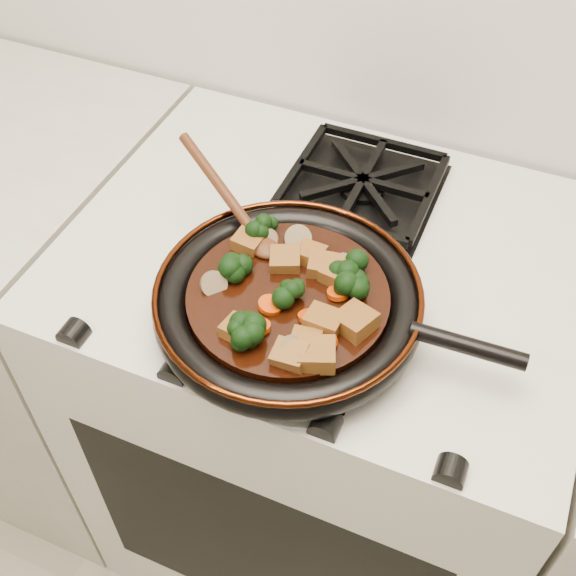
% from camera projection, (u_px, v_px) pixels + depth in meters
% --- Properties ---
extents(stove, '(0.76, 0.60, 0.90)m').
position_uv_depth(stove, '(320.00, 415.00, 1.38)').
color(stove, beige).
rests_on(stove, ground).
extents(burner_grate_front, '(0.23, 0.23, 0.03)m').
position_uv_depth(burner_grate_front, '(293.00, 312.00, 0.95)').
color(burner_grate_front, black).
rests_on(burner_grate_front, stove).
extents(burner_grate_back, '(0.23, 0.23, 0.03)m').
position_uv_depth(burner_grate_back, '(362.00, 185.00, 1.12)').
color(burner_grate_back, black).
rests_on(burner_grate_back, stove).
extents(skillet, '(0.47, 0.35, 0.05)m').
position_uv_depth(skillet, '(290.00, 302.00, 0.92)').
color(skillet, black).
rests_on(skillet, burner_grate_front).
extents(braising_sauce, '(0.26, 0.26, 0.02)m').
position_uv_depth(braising_sauce, '(288.00, 299.00, 0.92)').
color(braising_sauce, black).
rests_on(braising_sauce, skillet).
extents(tofu_cube_0, '(0.04, 0.04, 0.02)m').
position_uv_depth(tofu_cube_0, '(237.00, 329.00, 0.86)').
color(tofu_cube_0, brown).
rests_on(tofu_cube_0, braising_sauce).
extents(tofu_cube_1, '(0.06, 0.06, 0.03)m').
position_uv_depth(tofu_cube_1, '(317.00, 355.00, 0.84)').
color(tofu_cube_1, brown).
rests_on(tofu_cube_1, braising_sauce).
extents(tofu_cube_2, '(0.05, 0.05, 0.02)m').
position_uv_depth(tofu_cube_2, '(323.00, 266.00, 0.93)').
color(tofu_cube_2, brown).
rests_on(tofu_cube_2, braising_sauce).
extents(tofu_cube_3, '(0.04, 0.04, 0.02)m').
position_uv_depth(tofu_cube_3, '(248.00, 242.00, 0.96)').
color(tofu_cube_3, brown).
rests_on(tofu_cube_3, braising_sauce).
extents(tofu_cube_4, '(0.06, 0.06, 0.03)m').
position_uv_depth(tofu_cube_4, '(355.00, 322.00, 0.87)').
color(tofu_cube_4, brown).
rests_on(tofu_cube_4, braising_sauce).
extents(tofu_cube_5, '(0.05, 0.05, 0.02)m').
position_uv_depth(tofu_cube_5, '(338.00, 273.00, 0.92)').
color(tofu_cube_5, brown).
rests_on(tofu_cube_5, braising_sauce).
extents(tofu_cube_6, '(0.04, 0.04, 0.02)m').
position_uv_depth(tofu_cube_6, '(310.00, 254.00, 0.95)').
color(tofu_cube_6, brown).
rests_on(tofu_cube_6, braising_sauce).
extents(tofu_cube_7, '(0.04, 0.04, 0.02)m').
position_uv_depth(tofu_cube_7, '(305.00, 343.00, 0.85)').
color(tofu_cube_7, brown).
rests_on(tofu_cube_7, braising_sauce).
extents(tofu_cube_8, '(0.04, 0.04, 0.03)m').
position_uv_depth(tofu_cube_8, '(324.00, 322.00, 0.87)').
color(tofu_cube_8, brown).
rests_on(tofu_cube_8, braising_sauce).
extents(tofu_cube_9, '(0.05, 0.05, 0.03)m').
position_uv_depth(tofu_cube_9, '(285.00, 260.00, 0.94)').
color(tofu_cube_9, brown).
rests_on(tofu_cube_9, braising_sauce).
extents(tofu_cube_10, '(0.04, 0.04, 0.03)m').
position_uv_depth(tofu_cube_10, '(290.00, 356.00, 0.84)').
color(tofu_cube_10, brown).
rests_on(tofu_cube_10, braising_sauce).
extents(broccoli_floret_0, '(0.07, 0.07, 0.05)m').
position_uv_depth(broccoli_floret_0, '(286.00, 294.00, 0.90)').
color(broccoli_floret_0, black).
rests_on(broccoli_floret_0, braising_sauce).
extents(broccoli_floret_1, '(0.07, 0.08, 0.07)m').
position_uv_depth(broccoli_floret_1, '(231.00, 268.00, 0.93)').
color(broccoli_floret_1, black).
rests_on(broccoli_floret_1, braising_sauce).
extents(broccoli_floret_2, '(0.07, 0.07, 0.06)m').
position_uv_depth(broccoli_floret_2, '(244.00, 333.00, 0.86)').
color(broccoli_floret_2, black).
rests_on(broccoli_floret_2, braising_sauce).
extents(broccoli_floret_3, '(0.08, 0.08, 0.05)m').
position_uv_depth(broccoli_floret_3, '(246.00, 336.00, 0.85)').
color(broccoli_floret_3, black).
rests_on(broccoli_floret_3, braising_sauce).
extents(broccoli_floret_4, '(0.08, 0.08, 0.06)m').
position_uv_depth(broccoli_floret_4, '(346.00, 267.00, 0.93)').
color(broccoli_floret_4, black).
rests_on(broccoli_floret_4, braising_sauce).
extents(broccoli_floret_5, '(0.09, 0.09, 0.06)m').
position_uv_depth(broccoli_floret_5, '(352.00, 286.00, 0.91)').
color(broccoli_floret_5, black).
rests_on(broccoli_floret_5, braising_sauce).
extents(broccoli_floret_6, '(0.07, 0.07, 0.06)m').
position_uv_depth(broccoli_floret_6, '(266.00, 230.00, 0.97)').
color(broccoli_floret_6, black).
rests_on(broccoli_floret_6, braising_sauce).
extents(carrot_coin_0, '(0.03, 0.03, 0.02)m').
position_uv_depth(carrot_coin_0, '(308.00, 316.00, 0.88)').
color(carrot_coin_0, '#C63905').
rests_on(carrot_coin_0, braising_sauce).
extents(carrot_coin_1, '(0.03, 0.03, 0.02)m').
position_uv_depth(carrot_coin_1, '(325.00, 342.00, 0.85)').
color(carrot_coin_1, '#C63905').
rests_on(carrot_coin_1, braising_sauce).
extents(carrot_coin_2, '(0.03, 0.03, 0.02)m').
position_uv_depth(carrot_coin_2, '(259.00, 326.00, 0.87)').
color(carrot_coin_2, '#C63905').
rests_on(carrot_coin_2, braising_sauce).
extents(carrot_coin_3, '(0.03, 0.03, 0.02)m').
position_uv_depth(carrot_coin_3, '(338.00, 293.00, 0.91)').
color(carrot_coin_3, '#C63905').
rests_on(carrot_coin_3, braising_sauce).
extents(carrot_coin_4, '(0.03, 0.03, 0.01)m').
position_uv_depth(carrot_coin_4, '(270.00, 305.00, 0.89)').
color(carrot_coin_4, '#C63905').
rests_on(carrot_coin_4, braising_sauce).
extents(mushroom_slice_0, '(0.04, 0.04, 0.03)m').
position_uv_depth(mushroom_slice_0, '(350.00, 262.00, 0.94)').
color(mushroom_slice_0, olive).
rests_on(mushroom_slice_0, braising_sauce).
extents(mushroom_slice_1, '(0.04, 0.04, 0.03)m').
position_uv_depth(mushroom_slice_1, '(214.00, 284.00, 0.91)').
color(mushroom_slice_1, olive).
rests_on(mushroom_slice_1, braising_sauce).
extents(mushroom_slice_2, '(0.03, 0.03, 0.03)m').
position_uv_depth(mushroom_slice_2, '(267.00, 240.00, 0.97)').
color(mushroom_slice_2, olive).
rests_on(mushroom_slice_2, braising_sauce).
extents(mushroom_slice_3, '(0.05, 0.05, 0.03)m').
position_uv_depth(mushroom_slice_3, '(298.00, 238.00, 0.97)').
color(mushroom_slice_3, olive).
rests_on(mushroom_slice_3, braising_sauce).
extents(mushroom_slice_4, '(0.05, 0.05, 0.03)m').
position_uv_depth(mushroom_slice_4, '(294.00, 350.00, 0.84)').
color(mushroom_slice_4, olive).
rests_on(mushroom_slice_4, braising_sauce).
extents(wooden_spoon, '(0.13, 0.09, 0.20)m').
position_uv_depth(wooden_spoon, '(241.00, 215.00, 0.98)').
color(wooden_spoon, '#48210F').
rests_on(wooden_spoon, braising_sauce).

